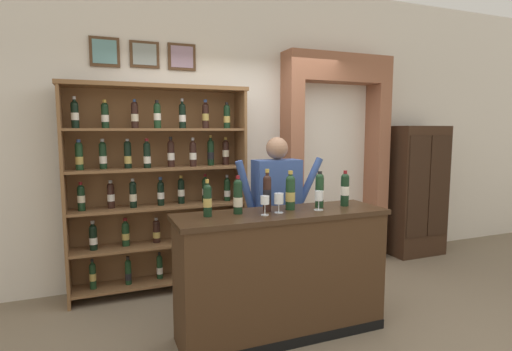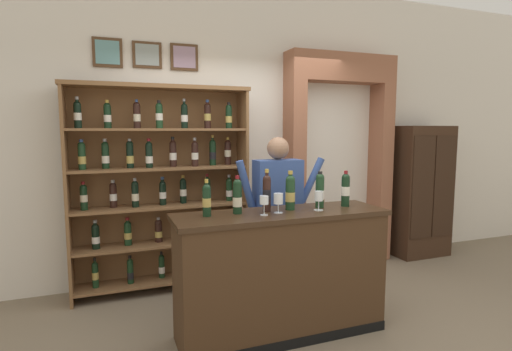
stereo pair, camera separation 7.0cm
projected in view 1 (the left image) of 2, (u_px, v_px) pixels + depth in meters
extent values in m
cube|color=#7A6B56|center=(288.00, 333.00, 3.37)|extent=(14.00, 14.00, 0.02)
cube|color=silver|center=(227.00, 130.00, 4.67)|extent=(12.00, 0.16, 3.37)
cube|color=#4C331E|center=(105.00, 52.00, 4.01)|extent=(0.29, 0.02, 0.29)
cube|color=slate|center=(105.00, 52.00, 3.99)|extent=(0.23, 0.01, 0.23)
cube|color=#4C331E|center=(145.00, 55.00, 4.15)|extent=(0.30, 0.02, 0.27)
cube|color=gray|center=(145.00, 54.00, 4.14)|extent=(0.24, 0.01, 0.22)
cube|color=#4C331E|center=(182.00, 57.00, 4.29)|extent=(0.30, 0.02, 0.28)
cube|color=gray|center=(182.00, 57.00, 4.28)|extent=(0.24, 0.01, 0.23)
cube|color=brown|center=(64.00, 196.00, 3.78)|extent=(0.03, 0.35, 2.13)
cube|color=brown|center=(241.00, 186.00, 4.43)|extent=(0.03, 0.35, 2.13)
cube|color=brown|center=(157.00, 188.00, 4.26)|extent=(1.80, 0.02, 2.13)
cube|color=brown|center=(162.00, 280.00, 4.22)|extent=(1.74, 0.33, 0.02)
cylinder|color=#19381E|center=(93.00, 278.00, 3.95)|extent=(0.06, 0.06, 0.23)
sphere|color=#19381E|center=(92.00, 266.00, 3.93)|extent=(0.06, 0.06, 0.06)
cylinder|color=#19381E|center=(92.00, 263.00, 3.93)|extent=(0.03, 0.03, 0.07)
cylinder|color=black|center=(92.00, 260.00, 3.93)|extent=(0.03, 0.03, 0.03)
cylinder|color=tan|center=(93.00, 277.00, 3.95)|extent=(0.06, 0.06, 0.07)
cylinder|color=#19381E|center=(128.00, 274.00, 4.06)|extent=(0.06, 0.06, 0.22)
sphere|color=#19381E|center=(128.00, 263.00, 4.05)|extent=(0.06, 0.06, 0.06)
cylinder|color=#19381E|center=(128.00, 260.00, 4.05)|extent=(0.03, 0.03, 0.07)
cylinder|color=black|center=(128.00, 258.00, 4.05)|extent=(0.03, 0.03, 0.03)
cylinder|color=black|center=(128.00, 276.00, 4.07)|extent=(0.06, 0.06, 0.07)
cylinder|color=#19381E|center=(160.00, 268.00, 4.23)|extent=(0.06, 0.06, 0.21)
sphere|color=#19381E|center=(159.00, 258.00, 4.22)|extent=(0.06, 0.06, 0.06)
cylinder|color=#19381E|center=(159.00, 256.00, 4.21)|extent=(0.02, 0.02, 0.06)
cylinder|color=black|center=(159.00, 254.00, 4.21)|extent=(0.03, 0.03, 0.03)
cylinder|color=silver|center=(160.00, 270.00, 4.23)|extent=(0.06, 0.06, 0.07)
cylinder|color=black|center=(190.00, 264.00, 4.33)|extent=(0.06, 0.06, 0.23)
sphere|color=black|center=(190.00, 253.00, 4.32)|extent=(0.06, 0.06, 0.06)
cylinder|color=black|center=(190.00, 251.00, 4.32)|extent=(0.03, 0.03, 0.07)
cylinder|color=black|center=(190.00, 248.00, 4.31)|extent=(0.03, 0.03, 0.03)
cylinder|color=silver|center=(190.00, 266.00, 4.34)|extent=(0.06, 0.06, 0.07)
cylinder|color=#19381E|center=(224.00, 261.00, 4.43)|extent=(0.06, 0.06, 0.22)
sphere|color=#19381E|center=(224.00, 251.00, 4.42)|extent=(0.06, 0.06, 0.06)
cylinder|color=#19381E|center=(224.00, 249.00, 4.42)|extent=(0.03, 0.03, 0.06)
cylinder|color=navy|center=(224.00, 247.00, 4.42)|extent=(0.03, 0.03, 0.03)
cylinder|color=beige|center=(224.00, 262.00, 4.44)|extent=(0.06, 0.06, 0.07)
cube|color=brown|center=(161.00, 244.00, 4.17)|extent=(1.74, 0.33, 0.02)
cylinder|color=black|center=(93.00, 239.00, 3.91)|extent=(0.07, 0.07, 0.21)
sphere|color=black|center=(93.00, 228.00, 3.90)|extent=(0.07, 0.07, 0.07)
cylinder|color=black|center=(93.00, 225.00, 3.89)|extent=(0.03, 0.03, 0.08)
cylinder|color=#99999E|center=(92.00, 222.00, 3.89)|extent=(0.04, 0.04, 0.03)
cylinder|color=silver|center=(93.00, 241.00, 3.91)|extent=(0.08, 0.08, 0.07)
cylinder|color=#19381E|center=(126.00, 236.00, 4.05)|extent=(0.07, 0.07, 0.20)
sphere|color=#19381E|center=(125.00, 225.00, 4.04)|extent=(0.07, 0.07, 0.07)
cylinder|color=#19381E|center=(125.00, 222.00, 4.03)|extent=(0.03, 0.03, 0.08)
cylinder|color=maroon|center=(125.00, 219.00, 4.03)|extent=(0.04, 0.04, 0.03)
cylinder|color=tan|center=(126.00, 236.00, 4.05)|extent=(0.08, 0.08, 0.07)
cylinder|color=black|center=(157.00, 233.00, 4.17)|extent=(0.07, 0.07, 0.20)
sphere|color=black|center=(156.00, 223.00, 4.16)|extent=(0.07, 0.07, 0.07)
cylinder|color=black|center=(156.00, 221.00, 4.16)|extent=(0.03, 0.03, 0.06)
cylinder|color=#99999E|center=(156.00, 219.00, 4.15)|extent=(0.03, 0.03, 0.03)
cylinder|color=tan|center=(157.00, 235.00, 4.17)|extent=(0.08, 0.08, 0.06)
cylinder|color=black|center=(195.00, 229.00, 4.31)|extent=(0.07, 0.07, 0.20)
sphere|color=black|center=(194.00, 219.00, 4.30)|extent=(0.07, 0.07, 0.07)
cylinder|color=black|center=(194.00, 216.00, 4.30)|extent=(0.03, 0.03, 0.08)
cylinder|color=#99999E|center=(194.00, 214.00, 4.29)|extent=(0.04, 0.04, 0.03)
cylinder|color=beige|center=(195.00, 229.00, 4.31)|extent=(0.08, 0.08, 0.07)
cylinder|color=#19381E|center=(221.00, 227.00, 4.41)|extent=(0.07, 0.07, 0.21)
sphere|color=#19381E|center=(221.00, 217.00, 4.39)|extent=(0.07, 0.07, 0.07)
cylinder|color=#19381E|center=(221.00, 215.00, 4.39)|extent=(0.03, 0.03, 0.06)
cylinder|color=#B79338|center=(221.00, 213.00, 4.39)|extent=(0.04, 0.04, 0.03)
cylinder|color=silver|center=(221.00, 229.00, 4.41)|extent=(0.08, 0.08, 0.07)
cube|color=brown|center=(160.00, 206.00, 4.13)|extent=(1.74, 0.33, 0.02)
cylinder|color=black|center=(81.00, 200.00, 3.84)|extent=(0.07, 0.07, 0.21)
sphere|color=black|center=(81.00, 189.00, 3.82)|extent=(0.07, 0.07, 0.07)
cylinder|color=black|center=(81.00, 186.00, 3.82)|extent=(0.03, 0.03, 0.07)
cylinder|color=maroon|center=(80.00, 183.00, 3.82)|extent=(0.03, 0.03, 0.03)
cylinder|color=beige|center=(81.00, 199.00, 3.84)|extent=(0.07, 0.07, 0.07)
cylinder|color=black|center=(111.00, 197.00, 3.97)|extent=(0.07, 0.07, 0.21)
sphere|color=black|center=(110.00, 186.00, 3.96)|extent=(0.07, 0.07, 0.07)
cylinder|color=black|center=(110.00, 184.00, 3.96)|extent=(0.03, 0.03, 0.06)
cylinder|color=#99999E|center=(110.00, 182.00, 3.95)|extent=(0.04, 0.04, 0.03)
cylinder|color=silver|center=(111.00, 198.00, 3.97)|extent=(0.07, 0.07, 0.07)
cylinder|color=black|center=(133.00, 196.00, 4.00)|extent=(0.07, 0.07, 0.23)
sphere|color=black|center=(133.00, 185.00, 3.98)|extent=(0.07, 0.07, 0.07)
cylinder|color=black|center=(133.00, 182.00, 3.98)|extent=(0.03, 0.03, 0.06)
cylinder|color=#99999E|center=(133.00, 180.00, 3.98)|extent=(0.03, 0.03, 0.03)
cylinder|color=beige|center=(133.00, 197.00, 4.00)|extent=(0.07, 0.07, 0.07)
cylinder|color=black|center=(161.00, 195.00, 4.12)|extent=(0.07, 0.07, 0.21)
sphere|color=black|center=(160.00, 185.00, 4.11)|extent=(0.07, 0.07, 0.07)
cylinder|color=black|center=(160.00, 181.00, 4.10)|extent=(0.03, 0.03, 0.08)
cylinder|color=navy|center=(160.00, 178.00, 4.10)|extent=(0.04, 0.04, 0.03)
cylinder|color=silver|center=(161.00, 195.00, 4.12)|extent=(0.07, 0.07, 0.07)
cylinder|color=black|center=(181.00, 193.00, 4.23)|extent=(0.07, 0.07, 0.22)
sphere|color=black|center=(181.00, 182.00, 4.21)|extent=(0.07, 0.07, 0.07)
cylinder|color=black|center=(181.00, 179.00, 4.21)|extent=(0.03, 0.03, 0.07)
cylinder|color=#B79338|center=(181.00, 177.00, 4.21)|extent=(0.03, 0.03, 0.03)
cylinder|color=silver|center=(181.00, 193.00, 4.22)|extent=(0.07, 0.07, 0.07)
cylinder|color=black|center=(205.00, 192.00, 4.29)|extent=(0.07, 0.07, 0.22)
sphere|color=black|center=(205.00, 181.00, 4.28)|extent=(0.07, 0.07, 0.07)
cylinder|color=black|center=(205.00, 178.00, 4.27)|extent=(0.03, 0.03, 0.08)
cylinder|color=maroon|center=(205.00, 175.00, 4.27)|extent=(0.03, 0.03, 0.03)
cylinder|color=silver|center=(205.00, 192.00, 4.29)|extent=(0.07, 0.07, 0.07)
cylinder|color=#19381E|center=(227.00, 191.00, 4.38)|extent=(0.07, 0.07, 0.21)
sphere|color=#19381E|center=(227.00, 181.00, 4.37)|extent=(0.07, 0.07, 0.07)
cylinder|color=#19381E|center=(227.00, 178.00, 4.36)|extent=(0.03, 0.03, 0.07)
cylinder|color=#99999E|center=(227.00, 176.00, 4.36)|extent=(0.03, 0.03, 0.03)
cylinder|color=silver|center=(227.00, 193.00, 4.38)|extent=(0.07, 0.07, 0.07)
cube|color=brown|center=(159.00, 168.00, 4.08)|extent=(1.74, 0.33, 0.02)
cylinder|color=#19381E|center=(79.00, 158.00, 3.79)|extent=(0.07, 0.07, 0.23)
sphere|color=#19381E|center=(79.00, 145.00, 3.78)|extent=(0.07, 0.07, 0.07)
cylinder|color=#19381E|center=(79.00, 143.00, 3.78)|extent=(0.03, 0.03, 0.06)
cylinder|color=navy|center=(78.00, 141.00, 3.77)|extent=(0.04, 0.04, 0.03)
cylinder|color=tan|center=(79.00, 160.00, 3.80)|extent=(0.07, 0.07, 0.07)
cylinder|color=black|center=(103.00, 157.00, 3.90)|extent=(0.07, 0.07, 0.22)
sphere|color=black|center=(102.00, 145.00, 3.88)|extent=(0.07, 0.07, 0.07)
cylinder|color=black|center=(102.00, 143.00, 3.88)|extent=(0.03, 0.03, 0.07)
cylinder|color=#99999E|center=(102.00, 140.00, 3.88)|extent=(0.04, 0.04, 0.03)
cylinder|color=silver|center=(103.00, 160.00, 3.90)|extent=(0.07, 0.07, 0.07)
cylinder|color=black|center=(128.00, 157.00, 3.96)|extent=(0.07, 0.07, 0.23)
sphere|color=black|center=(127.00, 144.00, 3.94)|extent=(0.07, 0.07, 0.07)
cylinder|color=black|center=(127.00, 142.00, 3.94)|extent=(0.03, 0.03, 0.06)
cylinder|color=#99999E|center=(127.00, 140.00, 3.94)|extent=(0.03, 0.03, 0.03)
cylinder|color=tan|center=(128.00, 160.00, 3.96)|extent=(0.07, 0.07, 0.07)
cylinder|color=black|center=(147.00, 157.00, 4.00)|extent=(0.07, 0.07, 0.22)
sphere|color=black|center=(147.00, 145.00, 3.98)|extent=(0.07, 0.07, 0.07)
cylinder|color=black|center=(147.00, 142.00, 3.98)|extent=(0.03, 0.03, 0.07)
cylinder|color=maroon|center=(147.00, 140.00, 3.98)|extent=(0.04, 0.04, 0.03)
cylinder|color=silver|center=(147.00, 160.00, 4.00)|extent=(0.07, 0.07, 0.07)
cylinder|color=black|center=(171.00, 156.00, 4.12)|extent=(0.07, 0.07, 0.23)
sphere|color=black|center=(171.00, 144.00, 4.10)|extent=(0.07, 0.07, 0.07)
cylinder|color=black|center=(171.00, 141.00, 4.10)|extent=(0.03, 0.03, 0.08)
cylinder|color=black|center=(171.00, 138.00, 4.10)|extent=(0.04, 0.04, 0.03)
cylinder|color=silver|center=(171.00, 156.00, 4.12)|extent=(0.07, 0.07, 0.07)
cylinder|color=black|center=(193.00, 156.00, 4.16)|extent=(0.07, 0.07, 0.22)
sphere|color=black|center=(193.00, 145.00, 4.14)|extent=(0.07, 0.07, 0.07)
cylinder|color=black|center=(193.00, 142.00, 4.14)|extent=(0.03, 0.03, 0.08)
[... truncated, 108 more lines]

